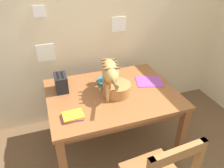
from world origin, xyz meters
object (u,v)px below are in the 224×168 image
Objects in this scene: dining_table at (112,99)px; cat at (110,71)px; saucer_bowl at (107,81)px; book_stack at (73,116)px; wicker_basket at (117,89)px; toaster at (61,83)px; magazine at (149,81)px; coffee_mug at (108,76)px.

cat is at bearing 161.02° from dining_table.
saucer_bowl is 1.17× the size of book_stack.
wicker_basket is 1.40× the size of toaster.
magazine is 1.50× the size of book_stack.
toaster reaches higher than wicker_basket.
cat is 0.27m from coffee_mug.
coffee_mug is (0.04, 0.20, -0.17)m from cat.
coffee_mug is 0.50m from toaster.
dining_table is 0.26m from coffee_mug.
cat is at bearing -155.90° from magazine.
coffee_mug is 0.67× the size of toaster.
saucer_bowl is 0.79× the size of wicker_basket.
coffee_mug is 0.48× the size of wicker_basket.
book_stack is at bearing -134.64° from coffee_mug.
saucer_bowl is at bearing 85.04° from dining_table.
magazine is at bearing 14.72° from wicker_basket.
magazine is 1.01× the size of wicker_basket.
coffee_mug is at bearing 178.67° from magazine.
saucer_bowl is 1.64× the size of coffee_mug.
magazine is (0.44, -0.14, -0.07)m from coffee_mug.
coffee_mug is 0.67m from book_stack.
cat reaches higher than book_stack.
book_stack is 0.67× the size of wicker_basket.
magazine is 0.44m from wicker_basket.
coffee_mug reaches higher than magazine.
dining_table is at bearing 30.48° from book_stack.
book_stack is at bearing -137.46° from cat.
saucer_bowl is at bearing 94.39° from wicker_basket.
dining_table is 6.46× the size of toaster.
book_stack is 0.53m from wicker_basket.
cat is 2.89× the size of saucer_bowl.
coffee_mug is at bearing 84.16° from dining_table.
coffee_mug is at bearing 93.64° from wicker_basket.
coffee_mug is (0.00, -0.00, 0.06)m from saucer_bowl.
toaster reaches higher than saucer_bowl.
dining_table is 4.58× the size of magazine.
toaster is at bearing 155.50° from dining_table.
toaster is (-0.46, 0.21, -0.16)m from cat.
book_stack is (-0.47, -0.47, -0.06)m from coffee_mug.
wicker_basket is 0.57m from toaster.
coffee_mug reaches higher than saucer_bowl.
wicker_basket is (0.02, -0.25, -0.01)m from coffee_mug.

